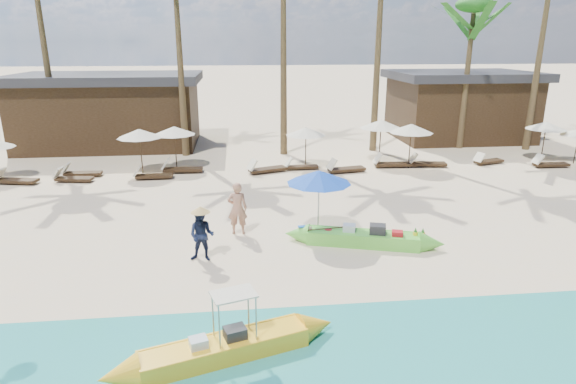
{
  "coord_description": "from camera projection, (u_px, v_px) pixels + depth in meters",
  "views": [
    {
      "loc": [
        -0.53,
        -12.65,
        6.13
      ],
      "look_at": [
        1.08,
        2.0,
        1.5
      ],
      "focal_mm": 30.0,
      "sensor_mm": 36.0,
      "label": 1
    }
  ],
  "objects": [
    {
      "name": "resort_parasol_4",
      "position": [
        139.0,
        133.0,
        22.79
      ],
      "size": [
        2.11,
        2.11,
        2.17
      ],
      "color": "#362516",
      "rests_on": "ground"
    },
    {
      "name": "lounger_5_left",
      "position": [
        180.0,
        168.0,
        23.38
      ],
      "size": [
        1.97,
        0.64,
        0.66
      ],
      "rotation": [
        0.0,
        0.0,
        -0.02
      ],
      "color": "#362516",
      "rests_on": "ground"
    },
    {
      "name": "vendor_green",
      "position": [
        202.0,
        236.0,
        13.87
      ],
      "size": [
        0.85,
        0.72,
        1.55
      ],
      "primitive_type": "imported",
      "rotation": [
        0.0,
        0.0,
        -0.2
      ],
      "color": "#141D38",
      "rests_on": "ground"
    },
    {
      "name": "green_canoe",
      "position": [
        363.0,
        238.0,
        15.08
      ],
      "size": [
        5.43,
        1.93,
        0.71
      ],
      "rotation": [
        0.0,
        0.0,
        -0.29
      ],
      "color": "#5DC83D",
      "rests_on": "ground"
    },
    {
      "name": "lounger_6_right",
      "position": [
        300.0,
        166.0,
        23.99
      ],
      "size": [
        1.64,
        0.51,
        0.55
      ],
      "rotation": [
        0.0,
        0.0,
        0.01
      ],
      "color": "#362516",
      "rests_on": "ground"
    },
    {
      "name": "lounger_9_right",
      "position": [
        549.0,
        163.0,
        24.41
      ],
      "size": [
        1.82,
        0.59,
        0.62
      ],
      "rotation": [
        0.0,
        0.0,
        -0.02
      ],
      "color": "#362516",
      "rests_on": "ground"
    },
    {
      "name": "resort_parasol_7",
      "position": [
        381.0,
        124.0,
        24.84
      ],
      "size": [
        2.2,
        2.2,
        2.27
      ],
      "color": "#362516",
      "rests_on": "ground"
    },
    {
      "name": "resort_parasol_8",
      "position": [
        411.0,
        128.0,
        23.76
      ],
      "size": [
        2.17,
        2.17,
        2.24
      ],
      "color": "#362516",
      "rests_on": "ground"
    },
    {
      "name": "lounger_3_left",
      "position": [
        14.0,
        179.0,
        21.57
      ],
      "size": [
        1.94,
        0.91,
        0.63
      ],
      "rotation": [
        0.0,
        0.0,
        -0.19
      ],
      "color": "#362516",
      "rests_on": "ground"
    },
    {
      "name": "lounger_3_right",
      "position": [
        80.0,
        172.0,
        22.75
      ],
      "size": [
        1.79,
        0.58,
        0.6
      ],
      "rotation": [
        0.0,
        0.0,
        -0.02
      ],
      "color": "#362516",
      "rests_on": "ground"
    },
    {
      "name": "yellow_canoe",
      "position": [
        225.0,
        348.0,
        9.69
      ],
      "size": [
        5.28,
        1.95,
        1.41
      ],
      "rotation": [
        0.0,
        0.0,
        0.3
      ],
      "color": "yellow",
      "rests_on": "ground"
    },
    {
      "name": "lounger_4_left",
      "position": [
        71.0,
        178.0,
        21.89
      ],
      "size": [
        1.79,
        0.79,
        0.59
      ],
      "rotation": [
        0.0,
        0.0,
        -0.15
      ],
      "color": "#362516",
      "rests_on": "ground"
    },
    {
      "name": "lounger_8_left",
      "position": [
        426.0,
        163.0,
        24.52
      ],
      "size": [
        1.95,
        0.82,
        0.64
      ],
      "rotation": [
        0.0,
        0.0,
        -0.13
      ],
      "color": "#362516",
      "rests_on": "ground"
    },
    {
      "name": "lounger_7_right",
      "position": [
        390.0,
        163.0,
        24.4
      ],
      "size": [
        1.96,
        0.72,
        0.65
      ],
      "rotation": [
        0.0,
        0.0,
        -0.06
      ],
      "color": "#362516",
      "rests_on": "ground"
    },
    {
      "name": "resort_parasol_6",
      "position": [
        306.0,
        131.0,
        23.87
      ],
      "size": [
        2.0,
        2.0,
        2.06
      ],
      "color": "#362516",
      "rests_on": "ground"
    },
    {
      "name": "blue_umbrella",
      "position": [
        319.0,
        177.0,
        15.26
      ],
      "size": [
        2.07,
        2.07,
        2.23
      ],
      "color": "#99999E",
      "rests_on": "ground"
    },
    {
      "name": "lounger_7_left",
      "position": [
        344.0,
        168.0,
        23.43
      ],
      "size": [
        1.98,
        0.94,
        0.65
      ],
      "rotation": [
        0.0,
        0.0,
        0.19
      ],
      "color": "#362516",
      "rests_on": "ground"
    },
    {
      "name": "tourist",
      "position": [
        237.0,
        208.0,
        15.78
      ],
      "size": [
        0.68,
        0.47,
        1.78
      ],
      "primitive_type": "imported",
      "rotation": [
        0.0,
        0.0,
        3.07
      ],
      "color": "#AF775E",
      "rests_on": "ground"
    },
    {
      "name": "lounger_9_left",
      "position": [
        487.0,
        161.0,
        25.05
      ],
      "size": [
        1.78,
        1.02,
        0.58
      ],
      "rotation": [
        0.0,
        0.0,
        0.31
      ],
      "color": "#362516",
      "rests_on": "ground"
    },
    {
      "name": "lounger_4_right",
      "position": [
        151.0,
        175.0,
        22.31
      ],
      "size": [
        1.79,
        0.6,
        0.6
      ],
      "rotation": [
        0.0,
        0.0,
        0.03
      ],
      "color": "#362516",
      "rests_on": "ground"
    },
    {
      "name": "wet_sand_strip",
      "position": [
        272.0,
        378.0,
        9.15
      ],
      "size": [
        240.0,
        4.5,
        0.01
      ],
      "primitive_type": "cube",
      "color": "tan",
      "rests_on": "ground"
    },
    {
      "name": "resort_parasol_9",
      "position": [
        546.0,
        126.0,
        25.28
      ],
      "size": [
        2.04,
        2.04,
        2.1
      ],
      "color": "#362516",
      "rests_on": "ground"
    },
    {
      "name": "lounger_6_left",
      "position": [
        265.0,
        169.0,
        23.37
      ],
      "size": [
        2.02,
        1.21,
        0.66
      ],
      "rotation": [
        0.0,
        0.0,
        0.34
      ],
      "color": "#362516",
      "rests_on": "ground"
    },
    {
      "name": "ground",
      "position": [
        259.0,
        263.0,
        13.89
      ],
      "size": [
        240.0,
        240.0,
        0.0
      ],
      "primitive_type": "plane",
      "color": "beige",
      "rests_on": "ground"
    },
    {
      "name": "pavilion_west",
      "position": [
        111.0,
        110.0,
        29.0
      ],
      "size": [
        10.8,
        6.6,
        4.3
      ],
      "color": "#362516",
      "rests_on": "ground"
    },
    {
      "name": "resort_parasol_5",
      "position": [
        174.0,
        131.0,
        23.75
      ],
      "size": [
        2.06,
        2.06,
        2.12
      ],
      "color": "#362516",
      "rests_on": "ground"
    },
    {
      "name": "palm_6",
      "position": [
        472.0,
        24.0,
        26.88
      ],
      "size": [
        2.08,
        2.08,
        8.51
      ],
      "color": "brown",
      "rests_on": "ground"
    },
    {
      "name": "pavilion_east",
      "position": [
        459.0,
        105.0,
        31.28
      ],
      "size": [
        8.8,
        6.6,
        4.3
      ],
      "color": "#362516",
      "rests_on": "ground"
    }
  ]
}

